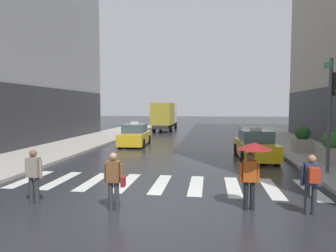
{
  "coord_description": "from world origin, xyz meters",
  "views": [
    {
      "loc": [
        1.82,
        -7.68,
        2.95
      ],
      "look_at": [
        -0.44,
        8.0,
        1.88
      ],
      "focal_mm": 30.9,
      "sensor_mm": 36.0,
      "label": 1
    }
  ],
  "objects_px": {
    "taxi_lead": "(255,146)",
    "planter_near_corner": "(331,149)",
    "pedestrian_with_handbag": "(114,178)",
    "planter_mid_block": "(302,140)",
    "pedestrian_with_backpack": "(312,180)",
    "pedestrian_plain_coat": "(34,173)",
    "traffic_light_pole": "(333,99)",
    "taxi_second": "(135,136)",
    "pedestrian_with_umbrella": "(253,157)",
    "box_truck": "(164,116)"
  },
  "relations": [
    {
      "from": "taxi_lead",
      "to": "planter_near_corner",
      "type": "height_order",
      "value": "taxi_lead"
    },
    {
      "from": "pedestrian_with_handbag",
      "to": "planter_mid_block",
      "type": "relative_size",
      "value": 1.03
    },
    {
      "from": "pedestrian_with_backpack",
      "to": "pedestrian_plain_coat",
      "type": "xyz_separation_m",
      "value": [
        -7.99,
        -0.2,
        -0.03
      ]
    },
    {
      "from": "traffic_light_pole",
      "to": "taxi_second",
      "type": "height_order",
      "value": "traffic_light_pole"
    },
    {
      "from": "pedestrian_with_backpack",
      "to": "pedestrian_plain_coat",
      "type": "distance_m",
      "value": 8.0
    },
    {
      "from": "traffic_light_pole",
      "to": "pedestrian_with_backpack",
      "type": "bearing_deg",
      "value": -115.98
    },
    {
      "from": "taxi_lead",
      "to": "pedestrian_plain_coat",
      "type": "distance_m",
      "value": 11.8
    },
    {
      "from": "pedestrian_with_umbrella",
      "to": "planter_near_corner",
      "type": "bearing_deg",
      "value": 55.01
    },
    {
      "from": "box_truck",
      "to": "planter_near_corner",
      "type": "xyz_separation_m",
      "value": [
        11.36,
        -19.46,
        -0.98
      ]
    },
    {
      "from": "box_truck",
      "to": "taxi_lead",
      "type": "bearing_deg",
      "value": -65.82
    },
    {
      "from": "pedestrian_with_umbrella",
      "to": "pedestrian_plain_coat",
      "type": "height_order",
      "value": "pedestrian_with_umbrella"
    },
    {
      "from": "pedestrian_with_backpack",
      "to": "pedestrian_with_handbag",
      "type": "xyz_separation_m",
      "value": [
        -5.4,
        -0.42,
        -0.04
      ]
    },
    {
      "from": "taxi_lead",
      "to": "pedestrian_with_backpack",
      "type": "height_order",
      "value": "taxi_lead"
    },
    {
      "from": "taxi_lead",
      "to": "planter_mid_block",
      "type": "height_order",
      "value": "taxi_lead"
    },
    {
      "from": "traffic_light_pole",
      "to": "pedestrian_with_handbag",
      "type": "bearing_deg",
      "value": -146.06
    },
    {
      "from": "traffic_light_pole",
      "to": "pedestrian_with_handbag",
      "type": "xyz_separation_m",
      "value": [
        -7.72,
        -5.2,
        -2.32
      ]
    },
    {
      "from": "taxi_second",
      "to": "pedestrian_plain_coat",
      "type": "xyz_separation_m",
      "value": [
        0.36,
        -13.38,
        0.21
      ]
    },
    {
      "from": "pedestrian_with_backpack",
      "to": "pedestrian_with_handbag",
      "type": "height_order",
      "value": "same"
    },
    {
      "from": "taxi_second",
      "to": "pedestrian_plain_coat",
      "type": "distance_m",
      "value": 13.39
    },
    {
      "from": "taxi_second",
      "to": "planter_near_corner",
      "type": "height_order",
      "value": "taxi_second"
    },
    {
      "from": "traffic_light_pole",
      "to": "planter_mid_block",
      "type": "distance_m",
      "value": 6.3
    },
    {
      "from": "pedestrian_plain_coat",
      "to": "planter_near_corner",
      "type": "height_order",
      "value": "planter_near_corner"
    },
    {
      "from": "taxi_second",
      "to": "pedestrian_with_backpack",
      "type": "xyz_separation_m",
      "value": [
        8.35,
        -13.18,
        0.25
      ]
    },
    {
      "from": "pedestrian_with_handbag",
      "to": "planter_mid_block",
      "type": "xyz_separation_m",
      "value": [
        8.35,
        11.0,
        -0.06
      ]
    },
    {
      "from": "taxi_lead",
      "to": "box_truck",
      "type": "bearing_deg",
      "value": 114.18
    },
    {
      "from": "taxi_second",
      "to": "planter_near_corner",
      "type": "xyz_separation_m",
      "value": [
        11.56,
        -6.24,
        0.15
      ]
    },
    {
      "from": "planter_near_corner",
      "to": "pedestrian_with_backpack",
      "type": "bearing_deg",
      "value": -114.76
    },
    {
      "from": "pedestrian_with_umbrella",
      "to": "planter_mid_block",
      "type": "distance_m",
      "value": 11.34
    },
    {
      "from": "taxi_second",
      "to": "pedestrian_with_backpack",
      "type": "distance_m",
      "value": 15.61
    },
    {
      "from": "pedestrian_with_umbrella",
      "to": "planter_near_corner",
      "type": "distance_m",
      "value": 8.28
    },
    {
      "from": "traffic_light_pole",
      "to": "taxi_lead",
      "type": "height_order",
      "value": "traffic_light_pole"
    },
    {
      "from": "pedestrian_with_backpack",
      "to": "pedestrian_with_handbag",
      "type": "relative_size",
      "value": 1.0
    },
    {
      "from": "box_truck",
      "to": "pedestrian_with_handbag",
      "type": "distance_m",
      "value": 26.99
    },
    {
      "from": "planter_mid_block",
      "to": "taxi_second",
      "type": "bearing_deg",
      "value": 167.01
    },
    {
      "from": "pedestrian_with_backpack",
      "to": "planter_mid_block",
      "type": "relative_size",
      "value": 1.03
    },
    {
      "from": "traffic_light_pole",
      "to": "pedestrian_plain_coat",
      "type": "relative_size",
      "value": 2.91
    },
    {
      "from": "pedestrian_with_backpack",
      "to": "pedestrian_with_umbrella",
      "type": "bearing_deg",
      "value": 173.25
    },
    {
      "from": "pedestrian_with_handbag",
      "to": "planter_near_corner",
      "type": "height_order",
      "value": "planter_near_corner"
    },
    {
      "from": "planter_near_corner",
      "to": "pedestrian_with_handbag",
      "type": "bearing_deg",
      "value": -139.42
    },
    {
      "from": "traffic_light_pole",
      "to": "pedestrian_with_umbrella",
      "type": "bearing_deg",
      "value": -130.02
    },
    {
      "from": "taxi_lead",
      "to": "pedestrian_plain_coat",
      "type": "xyz_separation_m",
      "value": [
        -7.83,
        -8.83,
        0.21
      ]
    },
    {
      "from": "traffic_light_pole",
      "to": "planter_near_corner",
      "type": "distance_m",
      "value": 3.34
    },
    {
      "from": "planter_near_corner",
      "to": "planter_mid_block",
      "type": "bearing_deg",
      "value": 93.98
    },
    {
      "from": "taxi_second",
      "to": "planter_near_corner",
      "type": "bearing_deg",
      "value": -28.36
    },
    {
      "from": "pedestrian_with_backpack",
      "to": "planter_near_corner",
      "type": "height_order",
      "value": "planter_near_corner"
    },
    {
      "from": "pedestrian_with_umbrella",
      "to": "pedestrian_with_handbag",
      "type": "bearing_deg",
      "value": -171.11
    },
    {
      "from": "traffic_light_pole",
      "to": "planter_near_corner",
      "type": "xyz_separation_m",
      "value": [
        0.88,
        2.17,
        -2.38
      ]
    },
    {
      "from": "pedestrian_with_backpack",
      "to": "taxi_second",
      "type": "bearing_deg",
      "value": 122.36
    },
    {
      "from": "pedestrian_with_umbrella",
      "to": "pedestrian_with_handbag",
      "type": "xyz_separation_m",
      "value": [
        -3.87,
        -0.6,
        -0.58
      ]
    },
    {
      "from": "box_truck",
      "to": "pedestrian_with_backpack",
      "type": "xyz_separation_m",
      "value": [
        8.15,
        -26.41,
        -0.88
      ]
    }
  ]
}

